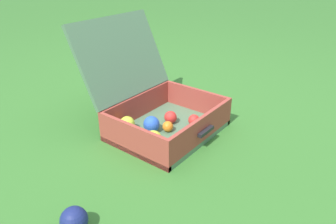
# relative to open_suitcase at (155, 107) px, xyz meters

# --- Properties ---
(ground_plane) EXTENTS (16.00, 16.00, 0.00)m
(ground_plane) POSITION_rel_open_suitcase_xyz_m (-0.05, -0.05, -0.12)
(ground_plane) COLOR #336B28
(open_suitcase) EXTENTS (0.52, 0.62, 0.53)m
(open_suitcase) POSITION_rel_open_suitcase_xyz_m (0.00, 0.00, 0.00)
(open_suitcase) COLOR #4C7051
(open_suitcase) RESTS_ON ground
(stray_ball_on_grass) EXTENTS (0.09, 0.09, 0.09)m
(stray_ball_on_grass) POSITION_rel_open_suitcase_xyz_m (-0.67, -0.22, -0.07)
(stray_ball_on_grass) COLOR navy
(stray_ball_on_grass) RESTS_ON ground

